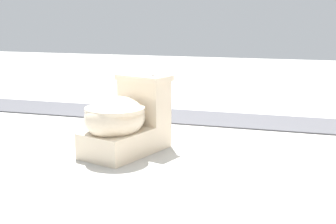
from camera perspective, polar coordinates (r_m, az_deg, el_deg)
The scene contains 3 objects.
ground_plane at distance 3.14m, azimuth -3.54°, elevation -5.19°, with size 14.00×14.00×0.00m, color #A8A59E.
gravel_strip at distance 4.13m, azimuth 8.70°, elevation -1.02°, with size 0.56×8.00×0.01m, color #4C4C51.
toilet at distance 3.13m, azimuth -5.30°, elevation -1.10°, with size 0.71×0.55×0.52m.
Camera 1 is at (2.81, 1.05, 0.93)m, focal length 50.00 mm.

